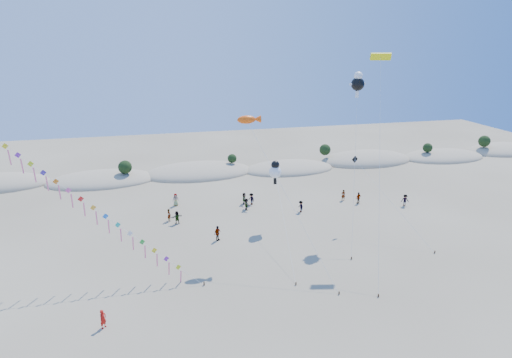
# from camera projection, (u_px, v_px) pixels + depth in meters

# --- Properties ---
(ground) EXTENTS (160.00, 160.00, 0.00)m
(ground) POSITION_uv_depth(u_px,v_px,m) (261.00, 346.00, 32.55)
(ground) COLOR #796C53
(ground) RESTS_ON ground
(dune_ridge) EXTENTS (145.30, 11.49, 5.57)m
(dune_ridge) POSITION_uv_depth(u_px,v_px,m) (205.00, 172.00, 74.47)
(dune_ridge) COLOR gray
(dune_ridge) RESTS_ON ground
(kite_train) EXTENTS (29.09, 11.61, 22.47)m
(kite_train) POSITION_uv_depth(u_px,v_px,m) (26.00, 162.00, 39.27)
(kite_train) COLOR #3F2D1E
(kite_train) RESTS_ON ground
(fish_kite) EXTENTS (6.96, 12.93, 14.64)m
(fish_kite) POSITION_uv_depth(u_px,v_px,m) (249.00, 120.00, 44.97)
(fish_kite) COLOR #3F2D1E
(fish_kite) RESTS_ON ground
(cartoon_kite_low) EXTENTS (2.63, 14.87, 8.32)m
(cartoon_kite_low) POSITION_uv_depth(u_px,v_px,m) (275.00, 171.00, 51.81)
(cartoon_kite_low) COLOR #3F2D1E
(cartoon_kite_low) RESTS_ON ground
(cartoon_kite_high) EXTENTS (5.14, 10.54, 18.69)m
(cartoon_kite_high) POSITION_uv_depth(u_px,v_px,m) (358.00, 83.00, 49.76)
(cartoon_kite_high) COLOR #3F2D1E
(cartoon_kite_high) RESTS_ON ground
(parafoil_kite) EXTENTS (6.56, 13.57, 20.87)m
(parafoil_kite) POSITION_uv_depth(u_px,v_px,m) (381.00, 61.00, 45.46)
(parafoil_kite) COLOR #3F2D1E
(parafoil_kite) RESTS_ON ground
(dark_kite) EXTENTS (5.87, 10.03, 8.80)m
(dark_kite) POSITION_uv_depth(u_px,v_px,m) (376.00, 185.00, 50.43)
(dark_kite) COLOR #3F2D1E
(dark_kite) RESTS_ON ground
(flyer_foreground) EXTENTS (0.69, 0.71, 1.65)m
(flyer_foreground) POSITION_uv_depth(u_px,v_px,m) (103.00, 319.00, 34.40)
(flyer_foreground) COLOR red
(flyer_foreground) RESTS_ON ground
(beachgoers) EXTENTS (33.25, 12.99, 1.80)m
(beachgoers) POSITION_uv_depth(u_px,v_px,m) (262.00, 205.00, 57.78)
(beachgoers) COLOR slate
(beachgoers) RESTS_ON ground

